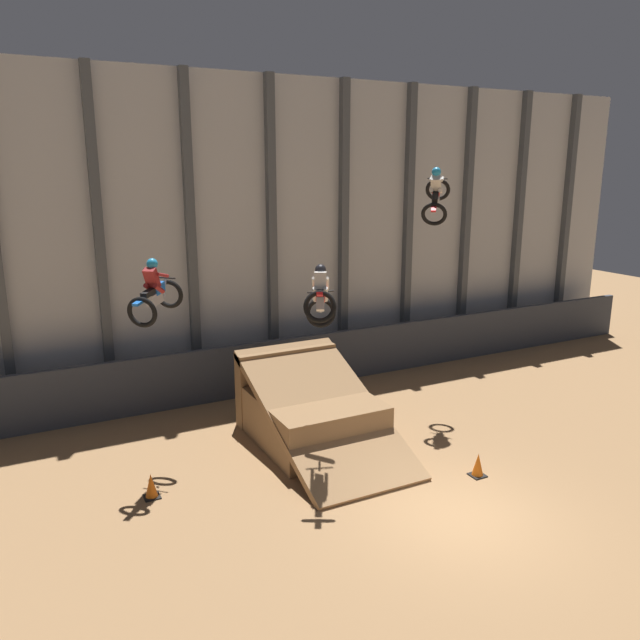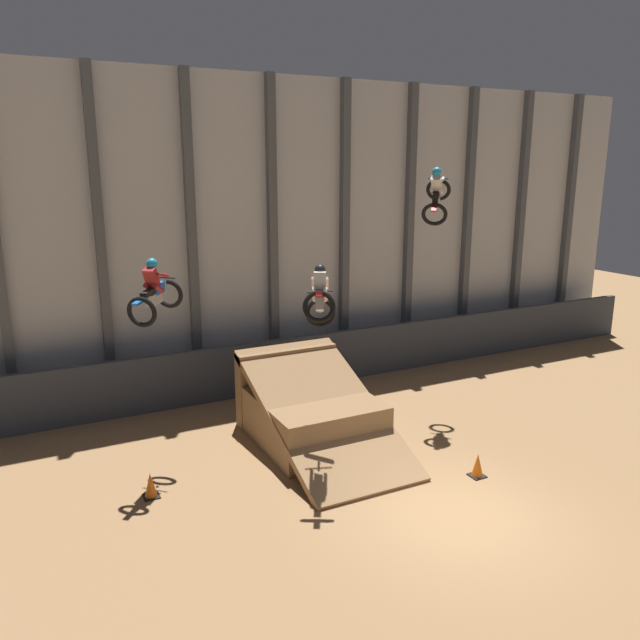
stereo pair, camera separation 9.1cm
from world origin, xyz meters
TOP-DOWN VIEW (x-y plane):
  - ground_plane at (0.00, 0.00)m, footprint 60.00×60.00m
  - arena_back_wall at (0.00, 10.33)m, footprint 32.00×0.40m
  - lower_barrier at (0.00, 8.93)m, footprint 31.36×0.20m
  - dirt_ramp at (-1.11, 5.12)m, footprint 3.01×5.36m
  - rider_bike_left_air at (-5.04, 5.25)m, footprint 1.56×1.68m
  - rider_bike_center_air at (-1.70, 3.27)m, footprint 1.43×1.81m
  - rider_bike_right_air at (3.20, 5.51)m, footprint 1.65×1.74m
  - traffic_cone_near_ramp at (1.54, 1.24)m, footprint 0.36×0.36m
  - traffic_cone_arena_edge at (-5.71, 3.82)m, footprint 0.36×0.36m

SIDE VIEW (x-z plane):
  - ground_plane at x=0.00m, z-range 0.00..0.00m
  - traffic_cone_near_ramp at x=1.54m, z-range -0.01..0.57m
  - traffic_cone_arena_edge at x=-5.71m, z-range -0.01..0.57m
  - dirt_ramp at x=-1.11m, z-range -0.39..1.96m
  - lower_barrier at x=0.00m, z-range 0.00..1.75m
  - rider_bike_center_air at x=-1.70m, z-range 3.47..5.11m
  - rider_bike_left_air at x=-5.04m, z-range 3.63..5.15m
  - arena_back_wall at x=0.00m, z-range 0.00..10.19m
  - rider_bike_right_air at x=3.20m, z-range 5.64..7.33m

